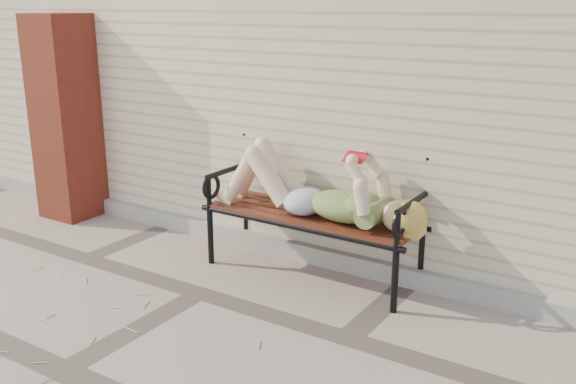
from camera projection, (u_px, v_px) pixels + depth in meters
The scene contains 7 objects.
ground at pixel (200, 293), 4.82m from camera, with size 80.00×80.00×0.00m, color gray.
house_wall at pixel (378, 61), 6.81m from camera, with size 8.00×4.00×3.00m, color #C4B799.
foundation_strip at pixel (272, 244), 5.58m from camera, with size 8.00×0.10×0.15m, color gray.
brick_pillar at pixel (66, 118), 6.32m from camera, with size 0.50×0.50×2.00m, color #9B3723.
garden_bench at pixel (319, 190), 5.06m from camera, with size 1.87×0.74×1.21m.
reading_woman at pixel (312, 190), 4.92m from camera, with size 1.76×0.40×0.56m.
straw_scatter at pixel (90, 351), 4.02m from camera, with size 2.82×1.72×0.01m.
Camera 1 is at (2.93, -3.35, 2.11)m, focal length 40.00 mm.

